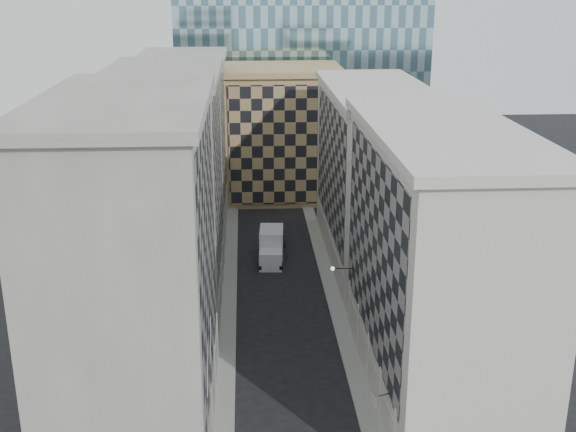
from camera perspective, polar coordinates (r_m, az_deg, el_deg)
name	(u,v)px	position (r m, az deg, el deg)	size (l,w,h in m)	color
sidewalk_west	(229,305)	(71.81, -4.69, -7.02)	(1.50, 100.00, 0.15)	gray
sidewalk_east	(335,302)	(72.30, 3.72, -6.81)	(1.50, 100.00, 0.15)	gray
bldg_left_a	(137,271)	(50.22, -11.87, -4.25)	(10.80, 22.80, 23.70)	gray
bldg_left_b	(168,188)	(71.01, -9.43, 2.21)	(10.80, 22.80, 22.70)	#9C9991
bldg_left_c	(185,143)	(92.37, -8.10, 5.71)	(10.80, 22.80, 21.70)	gray
bldg_right_a	(436,262)	(55.76, 11.59, -3.57)	(10.80, 26.80, 20.70)	beige
bldg_right_b	(374,175)	(80.94, 6.79, 3.25)	(10.80, 28.80, 19.70)	beige
tan_block	(282,132)	(105.10, -0.48, 6.66)	(16.80, 14.80, 18.80)	tan
church_tower	(264,3)	(116.98, -1.91, 16.49)	(7.20, 7.20, 51.50)	#2C2722
flagpoles_left	(209,355)	(46.88, -6.27, -10.85)	(0.10, 6.33, 2.33)	gray
bracket_lamp	(335,269)	(64.27, 3.71, -4.17)	(1.98, 0.36, 0.36)	black
box_truck	(271,248)	(81.99, -1.33, -2.53)	(3.05, 6.63, 3.55)	silver
dark_car	(278,237)	(87.69, -0.82, -1.69)	(1.49, 4.26, 1.40)	#10133D
shop_sign	(374,400)	(50.20, 6.81, -14.27)	(1.29, 0.75, 0.86)	black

